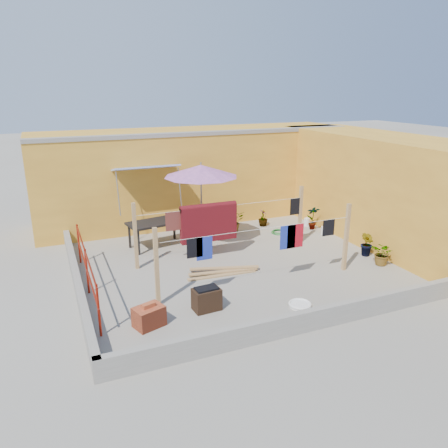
{
  "coord_description": "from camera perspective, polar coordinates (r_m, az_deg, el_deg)",
  "views": [
    {
      "loc": [
        -4.52,
        -9.96,
        4.63
      ],
      "look_at": [
        -0.21,
        0.3,
        1.1
      ],
      "focal_mm": 35.0,
      "sensor_mm": 36.0,
      "label": 1
    }
  ],
  "objects": [
    {
      "name": "water_jug_b",
      "position": [
        15.35,
        10.75,
        0.26
      ],
      "size": [
        0.2,
        0.2,
        0.31
      ],
      "color": "white",
      "rests_on": "ground"
    },
    {
      "name": "outdoor_table",
      "position": [
        13.13,
        -8.78,
        0.04
      ],
      "size": [
        1.82,
        1.14,
        0.79
      ],
      "color": "black",
      "rests_on": "ground"
    },
    {
      "name": "ground",
      "position": [
        11.88,
        1.49,
        -5.36
      ],
      "size": [
        80.0,
        80.0,
        0.0
      ],
      "primitive_type": "plane",
      "color": "#9E998E",
      "rests_on": "ground"
    },
    {
      "name": "brazier",
      "position": [
        9.54,
        -2.29,
        -9.73
      ],
      "size": [
        0.6,
        0.42,
        0.52
      ],
      "color": "#311D13",
      "rests_on": "ground"
    },
    {
      "name": "clothesline_rig",
      "position": [
        11.87,
        -1.14,
        -0.22
      ],
      "size": [
        5.09,
        2.35,
        1.8
      ],
      "color": "tan",
      "rests_on": "ground"
    },
    {
      "name": "parapet_left",
      "position": [
        10.9,
        -18.62,
        -7.26
      ],
      "size": [
        0.16,
        7.3,
        0.44
      ],
      "primitive_type": "cube",
      "color": "gray",
      "rests_on": "ground"
    },
    {
      "name": "plant_right_b",
      "position": [
        12.99,
        18.2,
        -2.5
      ],
      "size": [
        0.4,
        0.46,
        0.73
      ],
      "primitive_type": "imported",
      "rotation": [
        0.0,
        0.0,
        4.52
      ],
      "color": "#1D5618",
      "rests_on": "ground"
    },
    {
      "name": "brick_stack",
      "position": [
        9.07,
        -9.78,
        -11.8
      ],
      "size": [
        0.69,
        0.59,
        0.51
      ],
      "color": "#9F3D24",
      "rests_on": "ground"
    },
    {
      "name": "red_railing",
      "position": [
        10.53,
        -17.54,
        -5.06
      ],
      "size": [
        0.05,
        4.2,
        1.1
      ],
      "color": "maroon",
      "rests_on": "ground"
    },
    {
      "name": "plant_back_b",
      "position": [
        15.1,
        5.13,
        0.82
      ],
      "size": [
        0.37,
        0.37,
        0.58
      ],
      "primitive_type": "imported",
      "rotation": [
        0.0,
        0.0,
        1.44
      ],
      "color": "#1D5618",
      "rests_on": "ground"
    },
    {
      "name": "water_jug_a",
      "position": [
        14.56,
        12.93,
        -0.85
      ],
      "size": [
        0.2,
        0.2,
        0.31
      ],
      "color": "white",
      "rests_on": "ground"
    },
    {
      "name": "wall_right",
      "position": [
        14.24,
        21.04,
        4.13
      ],
      "size": [
        2.4,
        9.0,
        3.2
      ],
      "primitive_type": "cube",
      "color": "gold",
      "rests_on": "ground"
    },
    {
      "name": "lumber_pile",
      "position": [
        11.32,
        -0.1,
        -6.23
      ],
      "size": [
        1.95,
        0.69,
        0.12
      ],
      "color": "tan",
      "rests_on": "ground"
    },
    {
      "name": "plant_right_a",
      "position": [
        14.96,
        11.54,
        0.83
      ],
      "size": [
        0.5,
        0.41,
        0.81
      ],
      "primitive_type": "imported",
      "rotation": [
        0.0,
        0.0,
        2.82
      ],
      "color": "#1D5618",
      "rests_on": "ground"
    },
    {
      "name": "wall_back",
      "position": [
        15.78,
        -3.85,
        6.51
      ],
      "size": [
        11.0,
        3.27,
        3.21
      ],
      "color": "gold",
      "rests_on": "ground"
    },
    {
      "name": "plant_right_c",
      "position": [
        12.5,
        20.05,
        -3.67
      ],
      "size": [
        0.67,
        0.72,
        0.65
      ],
      "primitive_type": "imported",
      "rotation": [
        0.0,
        0.0,
        5.04
      ],
      "color": "#1D5618",
      "rests_on": "ground"
    },
    {
      "name": "plant_back_a",
      "position": [
        14.39,
        1.29,
        0.31
      ],
      "size": [
        0.71,
        0.63,
        0.71
      ],
      "primitive_type": "imported",
      "rotation": [
        0.0,
        0.0,
        0.12
      ],
      "color": "#1D5618",
      "rests_on": "ground"
    },
    {
      "name": "white_basin",
      "position": [
        9.88,
        9.88,
        -10.33
      ],
      "size": [
        0.51,
        0.51,
        0.09
      ],
      "color": "white",
      "rests_on": "ground"
    },
    {
      "name": "green_hose",
      "position": [
        14.5,
        7.2,
        -1.04
      ],
      "size": [
        0.52,
        0.52,
        0.08
      ],
      "color": "#186D27",
      "rests_on": "ground"
    },
    {
      "name": "parapet_front",
      "position": [
        8.98,
        11.15,
        -12.2
      ],
      "size": [
        8.3,
        0.16,
        0.44
      ],
      "primitive_type": "cube",
      "color": "gray",
      "rests_on": "ground"
    },
    {
      "name": "patio_umbrella",
      "position": [
        12.57,
        -3.03,
        6.88
      ],
      "size": [
        2.81,
        2.81,
        2.56
      ],
      "color": "gray",
      "rests_on": "ground"
    }
  ]
}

